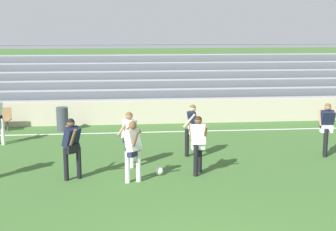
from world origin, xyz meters
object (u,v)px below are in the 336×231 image
bleacher_stand (197,82)px  player_dark_challenging (72,143)px  trash_bin (62,119)px  player_white_pressing_high (133,146)px  player_dark_dropping_back (327,125)px  player_white_overlapping (198,140)px  soccer_ball (159,171)px  player_white_wide_left (129,134)px  player_dark_deep_cover (192,126)px

bleacher_stand → player_dark_challenging: 11.43m
trash_bin → player_white_pressing_high: size_ratio=0.57×
player_dark_dropping_back → player_white_pressing_high: player_dark_dropping_back is taller
player_white_overlapping → bleacher_stand: bearing=81.0°
bleacher_stand → player_dark_dropping_back: size_ratio=13.24×
soccer_ball → player_white_wide_left: bearing=130.9°
player_white_overlapping → player_dark_deep_cover: 1.74m
bleacher_stand → player_white_wide_left: size_ratio=13.76×
player_white_overlapping → player_dark_dropping_back: 4.57m
player_white_overlapping → player_dark_challenging: bearing=-177.9°
player_white_wide_left → player_white_pressing_high: 1.45m
player_white_overlapping → player_white_pressing_high: size_ratio=1.00×
player_dark_deep_cover → player_dark_dropping_back: (4.21, -0.27, 0.01)m
player_white_wide_left → player_white_pressing_high: bearing=-87.6°
trash_bin → player_dark_challenging: player_dark_challenging is taller
bleacher_stand → player_dark_challenging: bearing=-116.0°
player_white_wide_left → player_dark_deep_cover: size_ratio=0.97×
player_white_wide_left → player_white_overlapping: 2.09m
soccer_ball → bleacher_stand: bearing=75.2°
bleacher_stand → player_white_overlapping: 10.28m
player_white_wide_left → player_white_pressing_high: (0.06, -1.45, 0.02)m
player_white_wide_left → player_white_overlapping: bearing=-26.8°
player_dark_deep_cover → player_dark_dropping_back: player_dark_dropping_back is taller
bleacher_stand → soccer_ball: (-2.68, -10.13, -1.24)m
trash_bin → player_dark_challenging: size_ratio=0.56×
player_dark_dropping_back → player_white_pressing_high: 6.43m
player_white_wide_left → player_dark_deep_cover: bearing=22.1°
player_dark_challenging → trash_bin: bearing=99.3°
trash_bin → player_white_pressing_high: 6.94m
trash_bin → player_dark_deep_cover: player_dark_deep_cover is taller
player_white_pressing_high → player_dark_deep_cover: bearing=49.7°
player_white_pressing_high → bleacher_stand: bearing=72.2°
player_dark_challenging → player_dark_deep_cover: 3.97m
player_white_wide_left → soccer_ball: bearing=-49.1°
player_dark_deep_cover → soccer_ball: bearing=-124.3°
bleacher_stand → player_dark_dropping_back: (2.71, -8.67, -0.35)m
trash_bin → player_dark_deep_cover: 6.16m
bleacher_stand → player_dark_challenging: size_ratio=13.38×
player_white_overlapping → player_white_pressing_high: bearing=-164.3°
trash_bin → player_white_wide_left: size_ratio=0.58×
trash_bin → player_white_overlapping: (4.39, -5.92, 0.50)m
bleacher_stand → player_dark_dropping_back: bearing=-72.6°
trash_bin → player_white_pressing_high: (2.59, -6.42, 0.51)m
player_white_overlapping → player_dark_deep_cover: size_ratio=0.98×
player_white_pressing_high → soccer_ball: (0.73, 0.53, -0.86)m
bleacher_stand → player_white_wide_left: 9.85m
player_dark_challenging → player_white_wide_left: bearing=34.6°
player_white_wide_left → player_dark_dropping_back: bearing=4.9°
player_dark_challenging → player_dark_dropping_back: player_dark_dropping_back is taller
player_dark_dropping_back → player_dark_challenging: bearing=-168.3°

